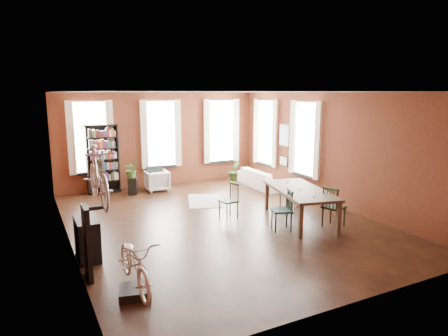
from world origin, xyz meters
TOP-DOWN VIEW (x-y plane):
  - room at (0.25, 0.62)m, footprint 9.00×9.04m
  - dining_table at (1.81, -0.90)m, footprint 1.65×2.62m
  - dining_chair_a at (1.02, -1.26)m, footprint 0.57×0.57m
  - dining_chair_b at (0.36, 0.15)m, footprint 0.46×0.46m
  - dining_chair_c at (2.28, -1.63)m, footprint 0.57×0.57m
  - dining_chair_d at (2.26, 0.20)m, footprint 0.37×0.37m
  - bookshelf at (-2.00, 4.30)m, footprint 1.00×0.32m
  - white_armchair at (-0.39, 3.79)m, footprint 0.74×0.70m
  - cream_sofa at (2.95, 2.60)m, footprint 0.61×2.08m
  - striped_rug at (0.49, 1.88)m, footprint 1.49×1.83m
  - bike_trainer at (-2.85, -2.77)m, footprint 0.59×0.59m
  - bike_wall_rack at (-3.40, -1.80)m, footprint 0.16×0.60m
  - console_table at (-3.28, -0.90)m, footprint 0.40×0.80m
  - plant_stand at (-1.23, 3.66)m, footprint 0.36×0.36m
  - plant_by_sofa at (2.59, 3.99)m, footprint 0.51×0.79m
  - plant_small at (3.37, 0.09)m, footprint 0.32×0.45m
  - bicycle_floor at (-2.83, -2.78)m, footprint 0.57×0.85m
  - bicycle_hung at (-3.15, -1.80)m, footprint 0.47×1.00m
  - plant_on_stand at (-1.25, 3.64)m, footprint 0.62×0.66m

SIDE VIEW (x-z plane):
  - striped_rug at x=0.49m, z-range 0.00..0.01m
  - bike_trainer at x=-2.85m, z-range 0.00..0.14m
  - plant_small at x=3.37m, z-range 0.00..0.15m
  - plant_by_sofa at x=2.59m, z-range 0.00..0.33m
  - plant_stand at x=-1.23m, z-range 0.00..0.54m
  - white_armchair at x=-0.39m, z-range 0.00..0.73m
  - dining_chair_d at x=2.26m, z-range 0.00..0.78m
  - console_table at x=-3.28m, z-range 0.00..0.80m
  - cream_sofa at x=2.95m, z-range 0.00..0.81m
  - dining_table at x=1.81m, z-range 0.00..0.83m
  - dining_chair_b at x=0.36m, z-range 0.00..0.89m
  - dining_chair_a at x=1.02m, z-range 0.00..0.97m
  - dining_chair_c at x=2.28m, z-range 0.00..0.99m
  - bike_wall_rack at x=-3.40m, z-range 0.00..1.30m
  - plant_on_stand at x=-1.25m, z-range 0.54..0.97m
  - bicycle_floor at x=-2.83m, z-range 0.14..1.75m
  - bookshelf at x=-2.00m, z-range 0.00..2.20m
  - bicycle_hung at x=-3.15m, z-range 1.30..2.96m
  - room at x=0.25m, z-range 0.53..3.75m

